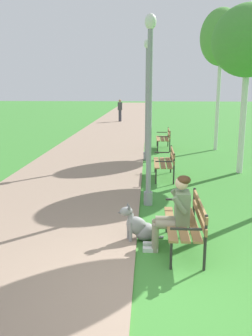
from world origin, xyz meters
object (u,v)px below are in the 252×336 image
object	(u,v)px
person_seated_on_near_bench	(175,210)
birch_tree_third	(248,42)
dog_grey	(139,227)
park_bench_near	(188,220)
park_bench_far	(165,137)
birch_tree_fourth	(221,38)
lamp_post_mid	(147,100)
lamp_post_near	(149,111)
park_bench_mid	(166,161)
pedestrian_distant	(120,110)

from	to	relation	value
person_seated_on_near_bench	birch_tree_third	xyz separation A→B (m)	(2.37, 5.58, 3.17)
dog_grey	birch_tree_third	distance (m)	7.03
park_bench_near	park_bench_far	distance (m)	9.71
birch_tree_fourth	park_bench_near	bearing A→B (deg)	-102.54
park_bench_near	lamp_post_mid	world-z (taller)	lamp_post_mid
dog_grey	birch_tree_third	bearing A→B (deg)	60.80
lamp_post_near	birch_tree_fourth	size ratio (longest dim) A/B	0.72
park_bench_far	birch_tree_fourth	xyz separation A→B (m)	(2.13, -0.02, 3.94)
lamp_post_near	lamp_post_mid	bearing A→B (deg)	90.96
park_bench_mid	dog_grey	xyz separation A→B (m)	(-0.65, -4.47, -0.25)
park_bench_near	dog_grey	world-z (taller)	park_bench_near
park_bench_near	person_seated_on_near_bench	size ratio (longest dim) A/B	1.20
lamp_post_near	birch_tree_fourth	bearing A→B (deg)	69.37
dog_grey	lamp_post_mid	world-z (taller)	lamp_post_mid
birch_tree_third	lamp_post_near	bearing A→B (deg)	-130.50
pedestrian_distant	lamp_post_near	bearing A→B (deg)	-83.66
person_seated_on_near_bench	park_bench_mid	bearing A→B (deg)	89.12
birch_tree_third	pedestrian_distant	size ratio (longest dim) A/B	2.97
park_bench_mid	pedestrian_distant	bearing A→B (deg)	98.96
person_seated_on_near_bench	birch_tree_third	distance (m)	6.84
dog_grey	birch_tree_fourth	world-z (taller)	birch_tree_fourth
lamp_post_near	lamp_post_mid	world-z (taller)	lamp_post_mid
birch_tree_third	birch_tree_fourth	xyz separation A→B (m)	(-0.01, 4.15, 0.61)
park_bench_mid	birch_tree_third	bearing A→B (deg)	19.30
park_bench_near	park_bench_far	size ratio (longest dim) A/B	1.00
park_bench_near	dog_grey	xyz separation A→B (m)	(-0.78, 0.27, -0.25)
lamp_post_mid	birch_tree_fourth	xyz separation A→B (m)	(2.88, 2.40, 2.30)
person_seated_on_near_bench	pedestrian_distant	world-z (taller)	pedestrian_distant
park_bench_far	dog_grey	xyz separation A→B (m)	(-0.81, -9.44, -0.25)
park_bench_mid	park_bench_far	xyz separation A→B (m)	(0.16, 4.97, 0.00)
park_bench_near	pedestrian_distant	distance (m)	21.68
lamp_post_mid	lamp_post_near	bearing A→B (deg)	-89.04
birch_tree_fourth	birch_tree_third	bearing A→B (deg)	-89.92
birch_tree_third	park_bench_mid	bearing A→B (deg)	-160.70
dog_grey	park_bench_mid	bearing A→B (deg)	81.73
park_bench_far	dog_grey	bearing A→B (deg)	-94.92
park_bench_near	lamp_post_near	size ratio (longest dim) A/B	0.37
park_bench_near	birch_tree_fourth	bearing A→B (deg)	77.46
park_bench_far	person_seated_on_near_bench	xyz separation A→B (m)	(-0.24, -9.74, 0.17)
birch_tree_third	pedestrian_distant	xyz separation A→B (m)	(-4.94, 15.96, -3.01)
park_bench_near	birch_tree_third	bearing A→B (deg)	68.69
person_seated_on_near_bench	park_bench_near	bearing A→B (deg)	8.92
birch_tree_fourth	lamp_post_mid	bearing A→B (deg)	-140.22
lamp_post_near	lamp_post_mid	distance (m)	5.03
lamp_post_mid	birch_tree_fourth	size ratio (longest dim) A/B	0.74
park_bench_near	lamp_post_near	distance (m)	2.84
lamp_post_mid	birch_tree_fourth	bearing A→B (deg)	39.78
lamp_post_mid	pedestrian_distant	bearing A→B (deg)	98.23
birch_tree_third	park_bench_far	bearing A→B (deg)	117.11
park_bench_near	pedestrian_distant	bearing A→B (deg)	97.36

